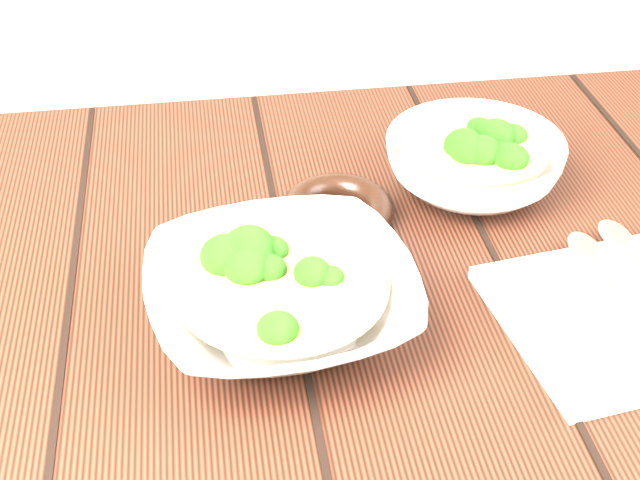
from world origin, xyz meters
TOP-DOWN VIEW (x-y plane):
  - table at (0.00, 0.00)m, footprint 1.20×0.80m
  - soup_bowl_front at (-0.03, -0.03)m, footprint 0.25×0.25m
  - soup_bowl_back at (0.19, 0.16)m, footprint 0.24×0.24m
  - trivet at (0.04, 0.11)m, footprint 0.13×0.13m
  - napkin at (0.27, -0.07)m, footprint 0.26×0.22m
  - spoon_left at (0.26, -0.02)m, footprint 0.03×0.19m
  - spoon_right at (0.30, -0.01)m, footprint 0.03×0.19m

SIDE VIEW (x-z plane):
  - table at x=0.00m, z-range 0.26..1.01m
  - napkin at x=0.27m, z-range 0.75..0.76m
  - trivet at x=0.04m, z-range 0.75..0.78m
  - spoon_left at x=0.26m, z-range 0.76..0.77m
  - spoon_right at x=0.30m, z-range 0.76..0.77m
  - soup_bowl_front at x=-0.03m, z-range 0.75..0.81m
  - soup_bowl_back at x=0.19m, z-range 0.75..0.82m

